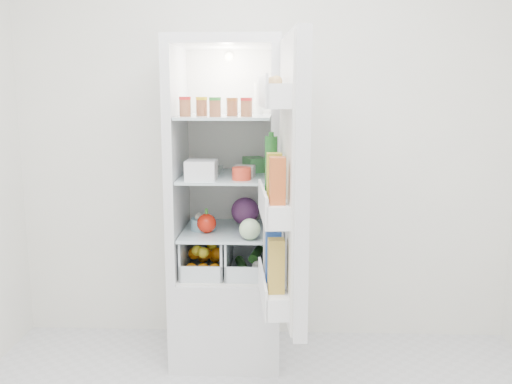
{
  "coord_description": "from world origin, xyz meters",
  "views": [
    {
      "loc": [
        0.09,
        -1.93,
        1.53
      ],
      "look_at": [
        -0.03,
        0.95,
        1.01
      ],
      "focal_mm": 40.0,
      "sensor_mm": 36.0,
      "label": 1
    }
  ],
  "objects_px": {
    "mushroom_bowl": "(203,224)",
    "fridge_door": "(287,187)",
    "refrigerator": "(228,241)",
    "red_cabbage": "(245,211)"
  },
  "relations": [
    {
      "from": "refrigerator",
      "to": "fridge_door",
      "type": "distance_m",
      "value": 0.83
    },
    {
      "from": "mushroom_bowl",
      "to": "fridge_door",
      "type": "relative_size",
      "value": 0.11
    },
    {
      "from": "mushroom_bowl",
      "to": "fridge_door",
      "type": "height_order",
      "value": "fridge_door"
    },
    {
      "from": "refrigerator",
      "to": "mushroom_bowl",
      "type": "xyz_separation_m",
      "value": [
        -0.13,
        -0.07,
        0.12
      ]
    },
    {
      "from": "red_cabbage",
      "to": "fridge_door",
      "type": "distance_m",
      "value": 0.78
    },
    {
      "from": "mushroom_bowl",
      "to": "fridge_door",
      "type": "distance_m",
      "value": 0.79
    },
    {
      "from": "refrigerator",
      "to": "fridge_door",
      "type": "height_order",
      "value": "refrigerator"
    },
    {
      "from": "red_cabbage",
      "to": "fridge_door",
      "type": "height_order",
      "value": "fridge_door"
    },
    {
      "from": "red_cabbage",
      "to": "mushroom_bowl",
      "type": "distance_m",
      "value": 0.27
    },
    {
      "from": "refrigerator",
      "to": "red_cabbage",
      "type": "height_order",
      "value": "refrigerator"
    }
  ]
}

